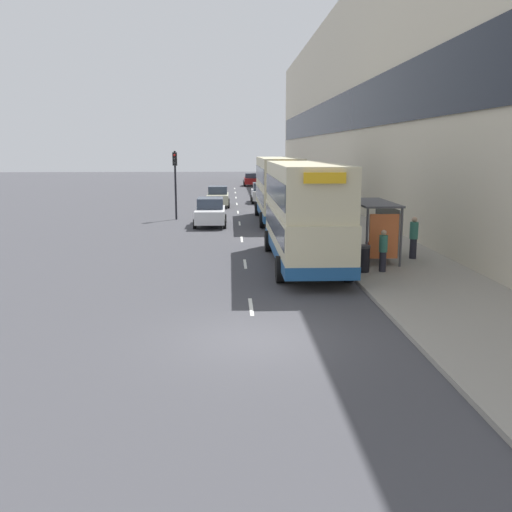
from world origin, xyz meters
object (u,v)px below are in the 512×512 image
car_0 (262,193)px  bus_shelter (378,220)px  car_3 (251,180)px  pedestrian_at_shelter (383,250)px  traffic_light_far_kerb (175,174)px  car_2 (210,212)px  pedestrian_1 (414,237)px  double_decker_bus_ahead (278,188)px  double_decker_bus_near (304,212)px  car_1 (218,197)px  litter_bin (363,258)px

car_0 → bus_shelter: bearing=-83.1°
car_3 → pedestrian_at_shelter: bearing=-86.7°
car_3 → car_0: bearing=-89.6°
car_0 → traffic_light_far_kerb: bearing=-118.4°
car_2 → pedestrian_1: bearing=126.8°
bus_shelter → double_decker_bus_ahead: bearing=102.2°
double_decker_bus_ahead → traffic_light_far_kerb: size_ratio=2.19×
double_decker_bus_near → car_3: size_ratio=2.63×
car_0 → pedestrian_at_shelter: 30.99m
pedestrian_at_shelter → bus_shelter: bearing=80.3°
double_decker_bus_near → pedestrian_at_shelter: bearing=-35.7°
double_decker_bus_near → car_0: size_ratio=2.47×
bus_shelter → pedestrian_at_shelter: (-0.44, -2.55, -0.89)m
bus_shelter → car_1: bearing=106.7°
car_0 → car_2: size_ratio=0.92×
bus_shelter → car_3: 52.38m
double_decker_bus_ahead → traffic_light_far_kerb: traffic_light_far_kerb is taller
litter_bin → traffic_light_far_kerb: bearing=116.0°
double_decker_bus_ahead → pedestrian_1: 15.15m
double_decker_bus_ahead → bus_shelter: bearing=-77.8°
pedestrian_at_shelter → litter_bin: (-0.79, -0.01, -0.31)m
car_2 → double_decker_bus_ahead: bearing=-156.9°
double_decker_bus_ahead → litter_bin: 17.15m
bus_shelter → litter_bin: 3.08m
double_decker_bus_ahead → pedestrian_at_shelter: bearing=-81.0°
double_decker_bus_near → litter_bin: double_decker_bus_near is taller
pedestrian_at_shelter → car_1: bearing=104.4°
pedestrian_at_shelter → litter_bin: 0.85m
car_2 → pedestrian_1: 15.49m
traffic_light_far_kerb → pedestrian_1: bearing=-53.2°
double_decker_bus_near → double_decker_bus_ahead: same height
car_3 → pedestrian_1: bearing=-84.3°
car_3 → car_2: bearing=-95.9°
double_decker_bus_ahead → double_decker_bus_near: bearing=-90.7°
car_1 → car_2: bearing=88.9°
car_2 → litter_bin: size_ratio=4.27×
car_0 → pedestrian_1: size_ratio=2.24×
car_1 → car_3: bearing=-98.0°
car_0 → car_2: 16.40m
car_0 → car_1: car_0 is taller
pedestrian_at_shelter → car_0: bearing=95.5°
car_3 → pedestrian_1: 52.44m
double_decker_bus_ahead → car_1: (-4.30, 10.32, -1.42)m
double_decker_bus_ahead → car_2: double_decker_bus_ahead is taller
pedestrian_1 → litter_bin: size_ratio=1.76×
car_3 → pedestrian_1: (5.18, -52.18, 0.24)m
double_decker_bus_ahead → car_2: (-4.54, -1.94, -1.41)m
pedestrian_at_shelter → double_decker_bus_ahead: bearing=99.0°
litter_bin → car_0: bearing=94.1°
litter_bin → traffic_light_far_kerb: size_ratio=0.22×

